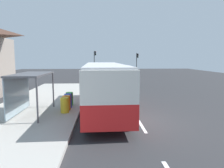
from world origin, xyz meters
name	(u,v)px	position (x,y,z in m)	size (l,w,h in m)	color
ground_plane	(116,88)	(0.00, 14.00, -0.02)	(56.00, 92.00, 0.04)	#2D2D30
sidewalk_platform	(32,112)	(-6.40, 2.00, 0.09)	(6.20, 30.00, 0.18)	#ADAAA3
lane_stripe_seg_1	(142,126)	(0.25, -1.00, 0.01)	(0.16, 2.20, 0.01)	silver
lane_stripe_seg_2	(129,105)	(0.25, 4.00, 0.01)	(0.16, 2.20, 0.01)	silver
lane_stripe_seg_3	(123,94)	(0.25, 9.00, 0.01)	(0.16, 2.20, 0.01)	silver
lane_stripe_seg_4	(118,87)	(0.25, 14.00, 0.01)	(0.16, 2.20, 0.01)	silver
lane_stripe_seg_5	(116,83)	(0.25, 19.00, 0.01)	(0.16, 2.20, 0.01)	silver
lane_stripe_seg_6	(113,79)	(0.25, 24.00, 0.01)	(0.16, 2.20, 0.01)	silver
lane_stripe_seg_7	(112,77)	(0.25, 29.00, 0.01)	(0.16, 2.20, 0.01)	silver
bus	(104,84)	(-1.71, 2.36, 1.84)	(2.81, 11.07, 3.21)	red
white_van	(124,71)	(2.20, 25.15, 1.34)	(2.09, 5.23, 2.30)	silver
sedan_near	(118,70)	(2.30, 40.20, 0.79)	(1.99, 4.47, 1.52)	#B7B7BC
sedan_far	(122,72)	(2.30, 30.05, 0.79)	(1.90, 4.43, 1.52)	navy
recycling_bin_yellow	(65,105)	(-4.20, 1.42, 0.66)	(0.52, 0.52, 0.95)	yellow
recycling_bin_orange	(66,103)	(-4.20, 2.12, 0.66)	(0.52, 0.52, 0.95)	orange
recycling_bin_blue	(68,101)	(-4.20, 2.82, 0.66)	(0.52, 0.52, 0.95)	blue
recycling_bin_green	(69,99)	(-4.20, 3.52, 0.66)	(0.52, 0.52, 0.95)	green
traffic_light_near_side	(137,61)	(5.50, 31.26, 3.08)	(0.49, 0.28, 4.60)	#2D2D2D
traffic_light_far_side	(95,59)	(-3.10, 32.06, 3.37)	(0.49, 0.28, 5.07)	#2D2D2D
bus_shelter	(26,83)	(-6.41, 1.18, 2.10)	(1.80, 4.00, 2.50)	#4C4C51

